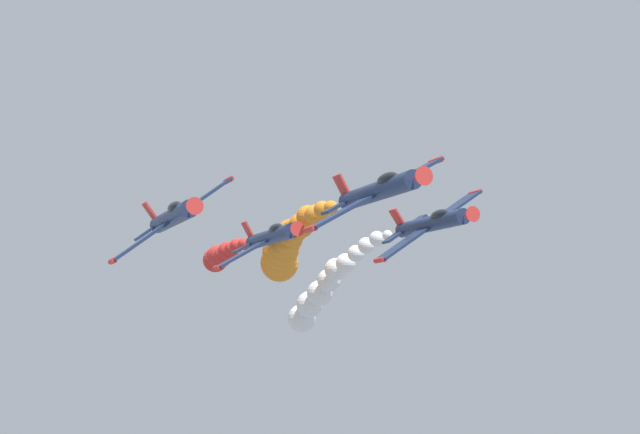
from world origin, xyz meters
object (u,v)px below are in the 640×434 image
airplane_lead (379,190)px  airplane_left_inner (432,223)px  airplane_left_outer (271,236)px  airplane_right_inner (173,217)px

airplane_lead → airplane_left_inner: airplane_lead is taller
airplane_lead → airplane_left_inner: bearing=-132.4°
airplane_lead → airplane_left_outer: bearing=-87.7°
airplane_left_inner → airplane_left_outer: size_ratio=1.00×
airplane_lead → airplane_left_outer: airplane_lead is taller
airplane_lead → airplane_left_inner: size_ratio=1.00×
airplane_lead → airplane_right_inner: 13.76m
airplane_lead → airplane_left_inner: 12.58m
airplane_lead → airplane_right_inner: size_ratio=1.00×
airplane_lead → airplane_right_inner: (9.76, -9.66, -0.84)m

